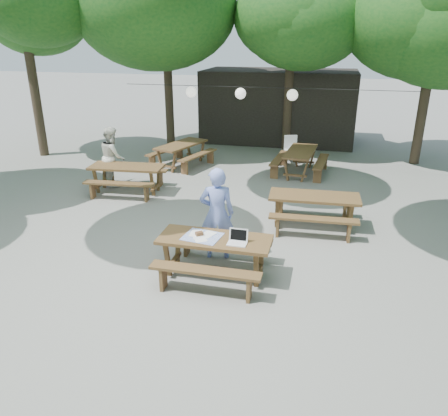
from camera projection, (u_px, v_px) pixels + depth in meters
name	position (u px, v px, depth m)	size (l,w,h in m)	color
ground	(190.00, 249.00, 8.94)	(80.00, 80.00, 0.00)	slate
pavilion	(279.00, 106.00, 17.81)	(6.00, 3.00, 2.80)	black
main_picnic_table	(215.00, 256.00, 7.85)	(2.00, 1.58, 0.75)	#4F3C1B
picnic_table_nw	(128.00, 178.00, 12.10)	(2.06, 1.73, 0.75)	#4F3C1B
picnic_table_ne	(313.00, 210.00, 9.89)	(2.03, 1.66, 0.75)	#4F3C1B
picnic_table_far_w	(182.00, 154.00, 14.53)	(2.08, 2.29, 0.75)	#4F3C1B
picnic_table_far_e	(300.00, 162.00, 13.68)	(1.74, 2.06, 0.75)	#4F3C1B
woman	(217.00, 214.00, 8.34)	(0.67, 0.44, 1.82)	#7C8FE3
second_person	(113.00, 156.00, 12.52)	(0.82, 0.64, 1.69)	silver
plastic_chair	(291.00, 155.00, 14.99)	(0.55, 0.55, 0.90)	silver
laptop	(238.00, 240.00, 7.51)	(0.33, 0.26, 0.24)	white
tabletop_clutter	(202.00, 236.00, 7.77)	(0.72, 0.64, 0.08)	#3455B3
paper_lanterns	(241.00, 93.00, 13.52)	(9.00, 0.34, 0.38)	black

